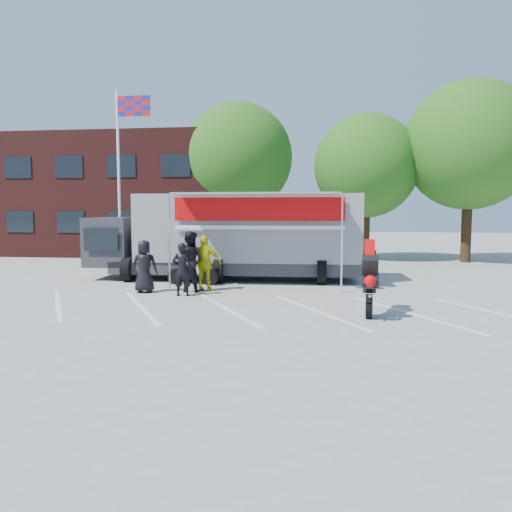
% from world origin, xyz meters
% --- Properties ---
extents(ground, '(100.00, 100.00, 0.00)m').
position_xyz_m(ground, '(0.00, 0.00, 0.00)').
color(ground, '#A7A7A2').
rests_on(ground, ground).
extents(parking_bay_lines, '(18.09, 13.33, 0.01)m').
position_xyz_m(parking_bay_lines, '(0.00, 1.00, 0.01)').
color(parking_bay_lines, white).
rests_on(parking_bay_lines, ground).
extents(office_building, '(18.00, 8.00, 7.00)m').
position_xyz_m(office_building, '(-10.00, 18.00, 3.50)').
color(office_building, '#461916').
rests_on(office_building, ground).
extents(flagpole, '(1.61, 0.12, 8.00)m').
position_xyz_m(flagpole, '(-6.24, 10.00, 5.05)').
color(flagpole, white).
rests_on(flagpole, ground).
extents(tree_left, '(6.12, 6.12, 8.64)m').
position_xyz_m(tree_left, '(-2.00, 16.00, 5.57)').
color(tree_left, '#382314').
rests_on(tree_left, ground).
extents(tree_mid, '(5.44, 5.44, 7.68)m').
position_xyz_m(tree_mid, '(5.00, 15.00, 4.94)').
color(tree_mid, '#382314').
rests_on(tree_mid, ground).
extents(tree_right, '(6.46, 6.46, 9.12)m').
position_xyz_m(tree_right, '(10.00, 14.50, 5.88)').
color(tree_right, '#382314').
rests_on(tree_right, ground).
extents(transporter_truck, '(10.28, 5.17, 3.23)m').
position_xyz_m(transporter_truck, '(-0.53, 6.65, 0.00)').
color(transporter_truck, gray).
rests_on(transporter_truck, ground).
extents(parked_motorcycle, '(1.94, 0.77, 0.99)m').
position_xyz_m(parked_motorcycle, '(-1.81, 5.12, 0.00)').
color(parked_motorcycle, '#BCBDC2').
rests_on(parked_motorcycle, ground).
extents(stunt_bike_rider, '(0.95, 1.82, 2.08)m').
position_xyz_m(stunt_bike_rider, '(3.92, 0.98, 0.00)').
color(stunt_bike_rider, black).
rests_on(stunt_bike_rider, ground).
extents(spectator_leather_a, '(0.89, 0.65, 1.69)m').
position_xyz_m(spectator_leather_a, '(-2.91, 3.29, 0.84)').
color(spectator_leather_a, black).
rests_on(spectator_leather_a, ground).
extents(spectator_leather_b, '(0.63, 0.44, 1.65)m').
position_xyz_m(spectator_leather_b, '(-1.53, 2.82, 0.82)').
color(spectator_leather_b, black).
rests_on(spectator_leather_b, ground).
extents(spectator_leather_c, '(1.12, 0.97, 1.96)m').
position_xyz_m(spectator_leather_c, '(-1.51, 3.68, 0.98)').
color(spectator_leather_c, black).
rests_on(spectator_leather_c, ground).
extents(spectator_hivis, '(1.11, 0.54, 1.83)m').
position_xyz_m(spectator_hivis, '(-1.06, 3.90, 0.92)').
color(spectator_hivis, '#D9DA0B').
rests_on(spectator_hivis, ground).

